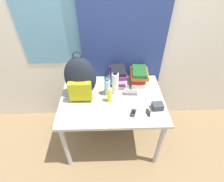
{
  "coord_description": "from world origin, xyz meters",
  "views": [
    {
      "loc": [
        -0.04,
        -0.99,
        2.01
      ],
      "look_at": [
        0.0,
        0.41,
        0.83
      ],
      "focal_mm": 28.0,
      "sensor_mm": 36.0,
      "label": 1
    }
  ],
  "objects_px": {
    "book_stack_left": "(118,76)",
    "wristwatch": "(148,112)",
    "sports_bottle": "(115,83)",
    "sunscreen_bottle": "(110,95)",
    "cell_phone": "(133,113)",
    "book_stack_center": "(138,76)",
    "backpack": "(80,79)",
    "camera_pouch": "(158,106)",
    "sunglasses_case": "(130,93)",
    "water_bottle": "(107,87)"
  },
  "relations": [
    {
      "from": "water_bottle",
      "to": "wristwatch",
      "type": "bearing_deg",
      "value": -36.45
    },
    {
      "from": "book_stack_left",
      "to": "sunglasses_case",
      "type": "xyz_separation_m",
      "value": [
        0.13,
        -0.2,
        -0.08
      ]
    },
    {
      "from": "book_stack_center",
      "to": "sports_bottle",
      "type": "xyz_separation_m",
      "value": [
        -0.28,
        -0.16,
        0.03
      ]
    },
    {
      "from": "book_stack_center",
      "to": "cell_phone",
      "type": "relative_size",
      "value": 2.45
    },
    {
      "from": "book_stack_center",
      "to": "sports_bottle",
      "type": "bearing_deg",
      "value": -150.18
    },
    {
      "from": "book_stack_center",
      "to": "wristwatch",
      "type": "distance_m",
      "value": 0.5
    },
    {
      "from": "backpack",
      "to": "cell_phone",
      "type": "relative_size",
      "value": 4.84
    },
    {
      "from": "backpack",
      "to": "water_bottle",
      "type": "bearing_deg",
      "value": 1.19
    },
    {
      "from": "book_stack_center",
      "to": "wristwatch",
      "type": "bearing_deg",
      "value": -85.63
    },
    {
      "from": "book_stack_center",
      "to": "water_bottle",
      "type": "distance_m",
      "value": 0.41
    },
    {
      "from": "wristwatch",
      "to": "sports_bottle",
      "type": "bearing_deg",
      "value": 134.04
    },
    {
      "from": "book_stack_center",
      "to": "sunscreen_bottle",
      "type": "xyz_separation_m",
      "value": [
        -0.34,
        -0.3,
        -0.02
      ]
    },
    {
      "from": "book_stack_left",
      "to": "sunscreen_bottle",
      "type": "xyz_separation_m",
      "value": [
        -0.1,
        -0.31,
        -0.01
      ]
    },
    {
      "from": "backpack",
      "to": "sports_bottle",
      "type": "bearing_deg",
      "value": 5.78
    },
    {
      "from": "backpack",
      "to": "sunscreen_bottle",
      "type": "distance_m",
      "value": 0.35
    },
    {
      "from": "sunscreen_bottle",
      "to": "camera_pouch",
      "type": "xyz_separation_m",
      "value": [
        0.48,
        -0.13,
        -0.05
      ]
    },
    {
      "from": "book_stack_center",
      "to": "cell_phone",
      "type": "height_order",
      "value": "book_stack_center"
    },
    {
      "from": "water_bottle",
      "to": "camera_pouch",
      "type": "xyz_separation_m",
      "value": [
        0.5,
        -0.24,
        -0.07
      ]
    },
    {
      "from": "backpack",
      "to": "book_stack_center",
      "type": "relative_size",
      "value": 1.97
    },
    {
      "from": "cell_phone",
      "to": "wristwatch",
      "type": "distance_m",
      "value": 0.15
    },
    {
      "from": "sunscreen_bottle",
      "to": "camera_pouch",
      "type": "bearing_deg",
      "value": -14.73
    },
    {
      "from": "wristwatch",
      "to": "book_stack_center",
      "type": "bearing_deg",
      "value": 94.37
    },
    {
      "from": "water_bottle",
      "to": "book_stack_left",
      "type": "bearing_deg",
      "value": 58.16
    },
    {
      "from": "book_stack_left",
      "to": "wristwatch",
      "type": "distance_m",
      "value": 0.57
    },
    {
      "from": "book_stack_center",
      "to": "wristwatch",
      "type": "height_order",
      "value": "book_stack_center"
    },
    {
      "from": "sunglasses_case",
      "to": "backpack",
      "type": "bearing_deg",
      "value": 179.92
    },
    {
      "from": "water_bottle",
      "to": "sunglasses_case",
      "type": "distance_m",
      "value": 0.27
    },
    {
      "from": "cell_phone",
      "to": "sunscreen_bottle",
      "type": "bearing_deg",
      "value": 140.46
    },
    {
      "from": "backpack",
      "to": "sports_bottle",
      "type": "height_order",
      "value": "backpack"
    },
    {
      "from": "book_stack_center",
      "to": "camera_pouch",
      "type": "xyz_separation_m",
      "value": [
        0.14,
        -0.43,
        -0.07
      ]
    },
    {
      "from": "backpack",
      "to": "water_bottle",
      "type": "height_order",
      "value": "backpack"
    },
    {
      "from": "sunscreen_bottle",
      "to": "cell_phone",
      "type": "xyz_separation_m",
      "value": [
        0.23,
        -0.19,
        -0.08
      ]
    },
    {
      "from": "backpack",
      "to": "cell_phone",
      "type": "bearing_deg",
      "value": -29.18
    },
    {
      "from": "book_stack_center",
      "to": "book_stack_left",
      "type": "bearing_deg",
      "value": 178.68
    },
    {
      "from": "backpack",
      "to": "camera_pouch",
      "type": "height_order",
      "value": "backpack"
    },
    {
      "from": "water_bottle",
      "to": "sunscreen_bottle",
      "type": "distance_m",
      "value": 0.12
    },
    {
      "from": "cell_phone",
      "to": "backpack",
      "type": "bearing_deg",
      "value": 150.82
    },
    {
      "from": "sports_bottle",
      "to": "cell_phone",
      "type": "bearing_deg",
      "value": -63.39
    },
    {
      "from": "book_stack_left",
      "to": "sports_bottle",
      "type": "bearing_deg",
      "value": -102.67
    },
    {
      "from": "sunglasses_case",
      "to": "camera_pouch",
      "type": "distance_m",
      "value": 0.34
    },
    {
      "from": "cell_phone",
      "to": "book_stack_left",
      "type": "bearing_deg",
      "value": 104.54
    },
    {
      "from": "sports_bottle",
      "to": "camera_pouch",
      "type": "bearing_deg",
      "value": -32.82
    },
    {
      "from": "book_stack_left",
      "to": "sunglasses_case",
      "type": "height_order",
      "value": "book_stack_left"
    },
    {
      "from": "book_stack_center",
      "to": "sunscreen_bottle",
      "type": "distance_m",
      "value": 0.45
    },
    {
      "from": "book_stack_left",
      "to": "water_bottle",
      "type": "xyz_separation_m",
      "value": [
        -0.12,
        -0.2,
        0.0
      ]
    },
    {
      "from": "sunscreen_bottle",
      "to": "camera_pouch",
      "type": "height_order",
      "value": "sunscreen_bottle"
    },
    {
      "from": "wristwatch",
      "to": "book_stack_left",
      "type": "bearing_deg",
      "value": 119.54
    },
    {
      "from": "sunglasses_case",
      "to": "wristwatch",
      "type": "bearing_deg",
      "value": -63.03
    },
    {
      "from": "book_stack_center",
      "to": "wristwatch",
      "type": "xyz_separation_m",
      "value": [
        0.04,
        -0.48,
        -0.1
      ]
    },
    {
      "from": "book_stack_left",
      "to": "sunglasses_case",
      "type": "distance_m",
      "value": 0.25
    }
  ]
}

